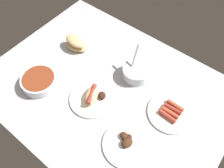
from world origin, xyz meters
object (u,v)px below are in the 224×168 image
at_px(bowl_coleslaw, 136,72).
at_px(plate_hotdog_assembled, 92,97).
at_px(plate_sausages, 171,112).
at_px(plate_grilled_meat, 127,143).
at_px(bowl_chili, 39,81).
at_px(bread_stack, 76,44).

height_order(bowl_coleslaw, plate_hotdog_assembled, bowl_coleslaw).
bearing_deg(plate_sausages, plate_grilled_meat, 73.33).
height_order(plate_sausages, bowl_coleslaw, bowl_coleslaw).
distance_m(bowl_coleslaw, plate_hotdog_assembled, 0.26).
relative_size(bowl_coleslaw, bowl_chili, 0.88).
bearing_deg(bowl_coleslaw, bread_stack, 7.01).
height_order(plate_sausages, bowl_chili, bowl_chili).
distance_m(plate_hotdog_assembled, bowl_chili, 0.28).
xyz_separation_m(plate_sausages, plate_grilled_meat, (0.07, 0.25, -0.00)).
distance_m(bread_stack, bowl_coleslaw, 0.38).
bearing_deg(plate_sausages, bread_stack, -2.59).
height_order(bread_stack, plate_grilled_meat, bread_stack).
xyz_separation_m(bread_stack, plate_grilled_meat, (-0.56, 0.28, -0.03)).
height_order(plate_sausages, plate_grilled_meat, plate_grilled_meat).
bearing_deg(bowl_coleslaw, plate_hotdog_assembled, 70.39).
bearing_deg(plate_hotdog_assembled, plate_grilled_meat, 163.34).
relative_size(bread_stack, plate_grilled_meat, 0.67).
bearing_deg(plate_grilled_meat, bowl_coleslaw, -60.94).
bearing_deg(bowl_chili, plate_grilled_meat, -177.80).
relative_size(bread_stack, plate_sausages, 0.65).
relative_size(plate_grilled_meat, plate_hotdog_assembled, 0.97).
xyz_separation_m(plate_sausages, bowl_chili, (0.61, 0.27, 0.02)).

